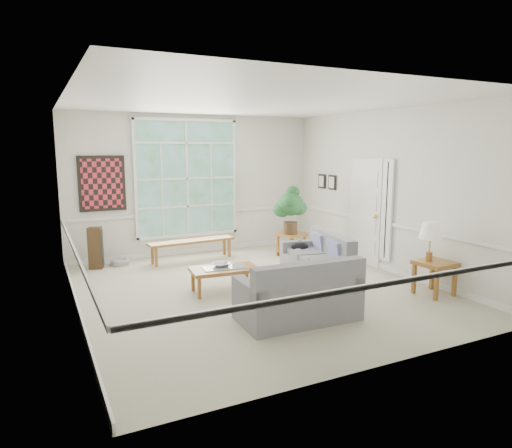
{
  "coord_description": "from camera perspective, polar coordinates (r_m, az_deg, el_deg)",
  "views": [
    {
      "loc": [
        -3.18,
        -6.49,
        2.3
      ],
      "look_at": [
        0.1,
        0.2,
        1.05
      ],
      "focal_mm": 32.0,
      "sensor_mm": 36.0,
      "label": 1
    }
  ],
  "objects": [
    {
      "name": "wall_frame_far",
      "position": [
        10.48,
        8.19,
        5.31
      ],
      "size": [
        0.04,
        0.26,
        0.32
      ],
      "primitive_type": "cube",
      "color": "black",
      "rests_on": "wall_right"
    },
    {
      "name": "coffee_table",
      "position": [
        7.42,
        -4.0,
        -6.96
      ],
      "size": [
        1.11,
        0.68,
        0.4
      ],
      "primitive_type": "cube",
      "rotation": [
        0.0,
        0.0,
        -0.1
      ],
      "color": "brown",
      "rests_on": "floor"
    },
    {
      "name": "table_lamp",
      "position": [
        7.63,
        20.93,
        -2.05
      ],
      "size": [
        0.49,
        0.49,
        0.62
      ],
      "primitive_type": null,
      "rotation": [
        0.0,
        0.0,
        0.49
      ],
      "color": "white",
      "rests_on": "side_table"
    },
    {
      "name": "window_bench",
      "position": [
        9.52,
        -8.01,
        -3.26
      ],
      "size": [
        1.83,
        0.49,
        0.42
      ],
      "primitive_type": "cube",
      "rotation": [
        0.0,
        0.0,
        0.08
      ],
      "color": "brown",
      "rests_on": "floor"
    },
    {
      "name": "end_table",
      "position": [
        9.78,
        4.43,
        -2.59
      ],
      "size": [
        0.59,
        0.59,
        0.51
      ],
      "primitive_type": "cube",
      "rotation": [
        0.0,
        0.0,
        0.18
      ],
      "color": "brown",
      "rests_on": "floor"
    },
    {
      "name": "ceiling",
      "position": [
        7.26,
        -0.02,
        15.05
      ],
      "size": [
        5.5,
        6.0,
        0.02
      ],
      "primitive_type": "cube",
      "color": "white",
      "rests_on": "ground"
    },
    {
      "name": "loveseat_right",
      "position": [
        8.0,
        7.46,
        -4.18
      ],
      "size": [
        1.08,
        1.66,
        0.83
      ],
      "primitive_type": "cube",
      "rotation": [
        0.0,
        0.0,
        -0.19
      ],
      "color": "slate",
      "rests_on": "floor"
    },
    {
      "name": "floor_speaker",
      "position": [
        9.26,
        -19.43,
        -2.85
      ],
      "size": [
        0.3,
        0.27,
        0.81
      ],
      "primitive_type": "cube",
      "rotation": [
        0.0,
        0.0,
        -0.34
      ],
      "color": "#382615",
      "rests_on": "floor"
    },
    {
      "name": "pewter_bowl",
      "position": [
        7.42,
        -4.33,
        -5.06
      ],
      "size": [
        0.35,
        0.35,
        0.08
      ],
      "primitive_type": "imported",
      "rotation": [
        0.0,
        0.0,
        0.06
      ],
      "color": "#9C9CA1",
      "rests_on": "coffee_table"
    },
    {
      "name": "wall_back",
      "position": [
        10.04,
        -7.58,
        4.86
      ],
      "size": [
        5.5,
        0.02,
        3.0
      ],
      "primitive_type": "cube",
      "color": "silver",
      "rests_on": "ground"
    },
    {
      "name": "wall_left",
      "position": [
        6.56,
        -22.16,
        1.82
      ],
      "size": [
        0.02,
        6.0,
        3.0
      ],
      "primitive_type": "cube",
      "color": "silver",
      "rests_on": "ground"
    },
    {
      "name": "wall_art",
      "position": [
        9.55,
        -18.69,
        4.81
      ],
      "size": [
        0.9,
        0.06,
        1.1
      ],
      "primitive_type": "cube",
      "color": "maroon",
      "rests_on": "wall_back"
    },
    {
      "name": "loveseat_front",
      "position": [
        6.2,
        5.25,
        -8.05
      ],
      "size": [
        1.62,
        0.88,
        0.86
      ],
      "primitive_type": "cube",
      "rotation": [
        0.0,
        0.0,
        -0.03
      ],
      "color": "slate",
      "rests_on": "floor"
    },
    {
      "name": "houseplant",
      "position": [
        9.54,
        4.34,
        1.77
      ],
      "size": [
        0.68,
        0.68,
        1.02
      ],
      "primitive_type": null,
      "rotation": [
        0.0,
        0.0,
        -0.17
      ],
      "color": "#215428",
      "rests_on": "end_table"
    },
    {
      "name": "pet_bed",
      "position": [
        9.48,
        -16.65,
        -4.59
      ],
      "size": [
        0.48,
        0.48,
        0.11
      ],
      "primitive_type": "cylinder",
      "rotation": [
        0.0,
        0.0,
        -0.32
      ],
      "color": "gray",
      "rests_on": "floor"
    },
    {
      "name": "side_table",
      "position": [
        7.76,
        21.38,
        -6.31
      ],
      "size": [
        0.57,
        0.57,
        0.54
      ],
      "primitive_type": "cube",
      "rotation": [
        0.0,
        0.0,
        0.07
      ],
      "color": "brown",
      "rests_on": "floor"
    },
    {
      "name": "floor",
      "position": [
        7.59,
        -0.01,
        -8.16
      ],
      "size": [
        5.5,
        6.0,
        0.01
      ],
      "primitive_type": "cube",
      "color": "#AAA690",
      "rests_on": "ground"
    },
    {
      "name": "entry_door",
      "position": [
        9.3,
        13.49,
        1.53
      ],
      "size": [
        0.08,
        0.9,
        2.1
      ],
      "primitive_type": "cube",
      "color": "white",
      "rests_on": "floor"
    },
    {
      "name": "window_back",
      "position": [
        9.93,
        -8.63,
        5.65
      ],
      "size": [
        2.3,
        0.08,
        2.4
      ],
      "primitive_type": "cube",
      "color": "white",
      "rests_on": "wall_back"
    },
    {
      "name": "wall_right",
      "position": [
        8.83,
        16.28,
        3.94
      ],
      "size": [
        0.02,
        6.0,
        3.0
      ],
      "primitive_type": "cube",
      "color": "silver",
      "rests_on": "ground"
    },
    {
      "name": "wall_front",
      "position": [
        4.79,
        15.96,
        -0.45
      ],
      "size": [
        5.5,
        0.02,
        3.0
      ],
      "primitive_type": "cube",
      "color": "silver",
      "rests_on": "ground"
    },
    {
      "name": "cat",
      "position": [
        8.44,
        5.5,
        -2.8
      ],
      "size": [
        0.37,
        0.28,
        0.16
      ],
      "primitive_type": "ellipsoid",
      "rotation": [
        0.0,
        0.0,
        0.13
      ],
      "color": "black",
      "rests_on": "loveseat_right"
    },
    {
      "name": "wall_frame_near",
      "position": [
        10.16,
        9.46,
        5.15
      ],
      "size": [
        0.04,
        0.26,
        0.32
      ],
      "primitive_type": "cube",
      "color": "black",
      "rests_on": "wall_right"
    },
    {
      "name": "door_sidelight",
      "position": [
        8.82,
        16.11,
        1.65
      ],
      "size": [
        0.08,
        0.26,
        1.9
      ],
      "primitive_type": "cube",
      "color": "white",
      "rests_on": "wall_right"
    }
  ]
}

